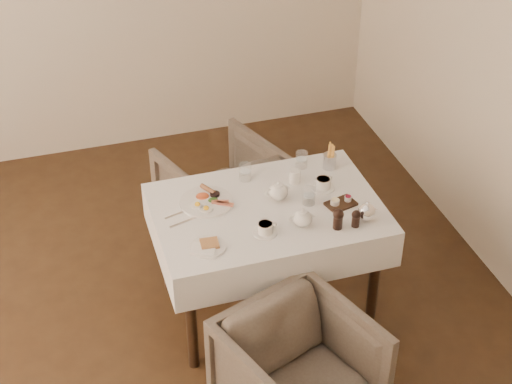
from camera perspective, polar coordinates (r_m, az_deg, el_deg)
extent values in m
plane|color=#311D10|center=(4.56, -7.19, -12.87)|extent=(5.00, 5.00, 0.00)
cube|color=black|center=(4.43, 0.83, -1.49)|extent=(1.20, 0.80, 0.04)
cube|color=white|center=(4.48, 0.82, -2.33)|extent=(1.28, 0.88, 0.23)
cylinder|color=black|center=(4.82, -6.58, -3.81)|extent=(0.06, 0.06, 0.70)
cylinder|color=black|center=(5.07, 5.44, -1.54)|extent=(0.06, 0.06, 0.70)
cylinder|color=black|center=(4.32, -4.73, -9.28)|extent=(0.06, 0.06, 0.70)
cylinder|color=black|center=(4.59, 8.58, -6.42)|extent=(0.06, 0.06, 0.70)
imported|color=brown|center=(4.10, 3.18, -13.01)|extent=(0.88, 0.90, 0.64)
imported|color=brown|center=(5.28, -2.47, 0.03)|extent=(0.90, 0.91, 0.65)
cylinder|color=white|center=(4.45, -3.63, -0.71)|extent=(0.30, 0.30, 0.01)
ellipsoid|color=#D45226|center=(4.48, -3.92, -0.22)|extent=(0.08, 0.07, 0.03)
cylinder|color=brown|center=(4.52, -3.52, 0.20)|extent=(0.08, 0.11, 0.03)
cylinder|color=black|center=(4.49, -3.01, -0.17)|extent=(0.06, 0.06, 0.02)
cube|color=maroon|center=(4.42, -2.44, -0.79)|extent=(0.11, 0.08, 0.01)
ellipsoid|color=#264C19|center=(4.45, -3.14, -0.55)|extent=(0.06, 0.05, 0.02)
cylinder|color=white|center=(4.14, -3.50, -4.00)|extent=(0.19, 0.19, 0.01)
cube|color=#925C2F|center=(4.14, -3.40, -3.75)|extent=(0.10, 0.10, 0.01)
cube|color=white|center=(4.11, -3.86, -4.20)|extent=(0.16, 0.14, 0.02)
cylinder|color=white|center=(4.60, 2.82, 1.17)|extent=(0.07, 0.07, 0.08)
cylinder|color=white|center=(4.22, 0.68, -2.97)|extent=(0.13, 0.13, 0.01)
cylinder|color=white|center=(4.20, 0.68, -2.62)|extent=(0.09, 0.09, 0.06)
cylinder|color=#AA6C4C|center=(4.19, 0.68, -2.34)|extent=(0.08, 0.08, 0.00)
cylinder|color=white|center=(4.58, 4.88, 0.32)|extent=(0.14, 0.14, 0.01)
cylinder|color=white|center=(4.56, 4.90, 0.66)|extent=(0.12, 0.12, 0.06)
cylinder|color=#AA6C4C|center=(4.54, 4.92, 0.95)|extent=(0.08, 0.08, 0.00)
cylinder|color=silver|center=(4.62, -0.80, 1.48)|extent=(0.08, 0.08, 0.10)
cylinder|color=silver|center=(4.43, 3.88, -0.27)|extent=(0.09, 0.09, 0.10)
cylinder|color=silver|center=(4.73, 3.33, 2.37)|extent=(0.08, 0.08, 0.10)
cube|color=black|center=(4.45, 6.19, -0.86)|extent=(0.19, 0.15, 0.01)
cylinder|color=white|center=(4.43, 5.76, -0.72)|extent=(0.05, 0.05, 0.03)
cylinder|color=maroon|center=(4.46, 6.71, -0.47)|extent=(0.04, 0.04, 0.03)
cylinder|color=silver|center=(4.74, 5.37, 2.24)|extent=(0.08, 0.08, 0.09)
cube|color=silver|center=(4.38, -5.65, -1.57)|extent=(0.17, 0.06, 0.00)
cube|color=silver|center=(4.32, -5.20, -2.17)|extent=(0.18, 0.07, 0.00)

